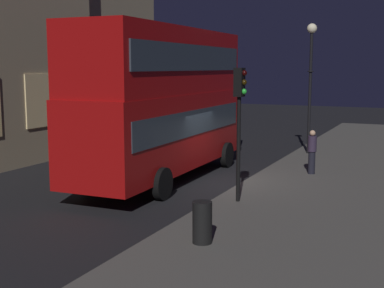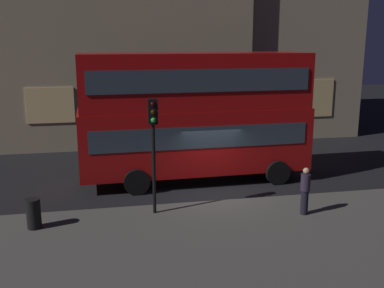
{
  "view_description": "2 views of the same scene",
  "coord_description": "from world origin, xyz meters",
  "px_view_note": "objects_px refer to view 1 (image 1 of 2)",
  "views": [
    {
      "loc": [
        -17.36,
        -6.96,
        4.17
      ],
      "look_at": [
        -0.9,
        0.68,
        1.51
      ],
      "focal_mm": 49.04,
      "sensor_mm": 36.0,
      "label": 1
    },
    {
      "loc": [
        -4.27,
        -16.6,
        6.08
      ],
      "look_at": [
        -0.85,
        0.63,
        2.0
      ],
      "focal_mm": 42.21,
      "sensor_mm": 36.0,
      "label": 2
    }
  ],
  "objects_px": {
    "pedestrian": "(312,151)",
    "litter_bin": "(202,222)",
    "traffic_light_near_kerb": "(240,106)",
    "double_decker_bus": "(162,97)",
    "street_lamp": "(311,64)"
  },
  "relations": [
    {
      "from": "street_lamp",
      "to": "pedestrian",
      "type": "xyz_separation_m",
      "value": [
        -4.79,
        -1.19,
        -3.32
      ]
    },
    {
      "from": "traffic_light_near_kerb",
      "to": "litter_bin",
      "type": "height_order",
      "value": "traffic_light_near_kerb"
    },
    {
      "from": "double_decker_bus",
      "to": "litter_bin",
      "type": "bearing_deg",
      "value": -146.47
    },
    {
      "from": "litter_bin",
      "to": "pedestrian",
      "type": "bearing_deg",
      "value": -3.65
    },
    {
      "from": "traffic_light_near_kerb",
      "to": "double_decker_bus",
      "type": "bearing_deg",
      "value": 60.92
    },
    {
      "from": "litter_bin",
      "to": "traffic_light_near_kerb",
      "type": "bearing_deg",
      "value": 7.81
    },
    {
      "from": "double_decker_bus",
      "to": "street_lamp",
      "type": "xyz_separation_m",
      "value": [
        7.67,
        -3.72,
        1.23
      ]
    },
    {
      "from": "double_decker_bus",
      "to": "pedestrian",
      "type": "bearing_deg",
      "value": -61.01
    },
    {
      "from": "double_decker_bus",
      "to": "litter_bin",
      "type": "distance_m",
      "value": 7.96
    },
    {
      "from": "street_lamp",
      "to": "double_decker_bus",
      "type": "bearing_deg",
      "value": 154.1
    },
    {
      "from": "traffic_light_near_kerb",
      "to": "street_lamp",
      "type": "distance_m",
      "value": 9.98
    },
    {
      "from": "pedestrian",
      "to": "litter_bin",
      "type": "distance_m",
      "value": 9.11
    },
    {
      "from": "double_decker_bus",
      "to": "traffic_light_near_kerb",
      "type": "xyz_separation_m",
      "value": [
        -2.23,
        -3.79,
        -0.06
      ]
    },
    {
      "from": "pedestrian",
      "to": "litter_bin",
      "type": "height_order",
      "value": "pedestrian"
    },
    {
      "from": "street_lamp",
      "to": "traffic_light_near_kerb",
      "type": "bearing_deg",
      "value": -179.63
    }
  ]
}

